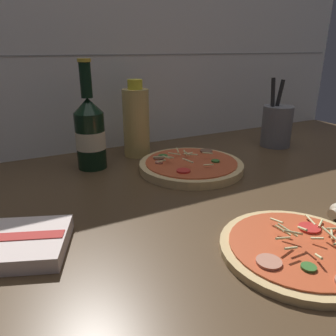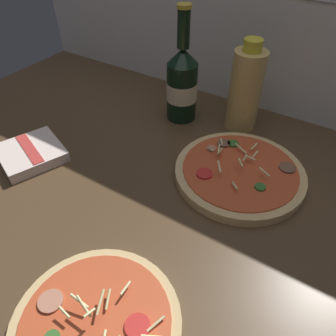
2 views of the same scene
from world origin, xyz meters
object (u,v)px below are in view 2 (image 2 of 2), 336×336
pizza_near (96,324)px  beer_bottle (182,83)px  pizza_far (238,172)px  oil_bottle (245,89)px  dish_towel (31,153)px

pizza_near → beer_bottle: 55.58cm
pizza_far → oil_bottle: bearing=111.9°
pizza_near → beer_bottle: size_ratio=0.86×
beer_bottle → dish_towel: 38.30cm
pizza_far → beer_bottle: 26.73cm
dish_towel → pizza_far: bearing=24.4°
pizza_near → beer_bottle: beer_bottle is taller
oil_bottle → dish_towel: bearing=-132.7°
oil_bottle → pizza_near: bearing=-87.0°
oil_bottle → dish_towel: 50.39cm
pizza_near → oil_bottle: size_ratio=1.10×
pizza_near → pizza_far: 38.88cm
pizza_near → oil_bottle: bearing=93.0°
pizza_far → beer_bottle: (-21.55, 13.43, 8.34)cm
beer_bottle → dish_towel: size_ratio=1.65×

